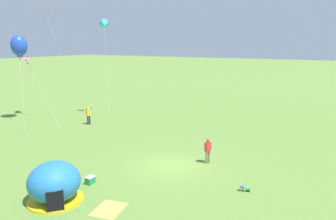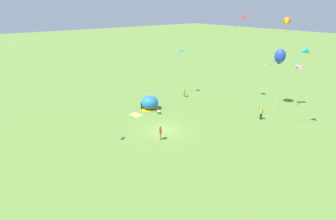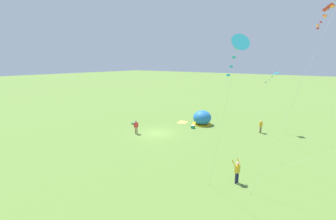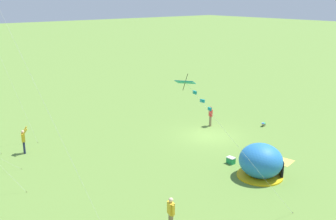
{
  "view_description": "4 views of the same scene",
  "coord_description": "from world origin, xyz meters",
  "px_view_note": "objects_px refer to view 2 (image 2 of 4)",
  "views": [
    {
      "loc": [
        -17.77,
        -10.1,
        8.01
      ],
      "look_at": [
        -0.3,
        0.03,
        3.85
      ],
      "focal_mm": 35.0,
      "sensor_mm": 36.0,
      "label": 1
    },
    {
      "loc": [
        23.97,
        -18.37,
        14.91
      ],
      "look_at": [
        0.55,
        0.2,
        2.88
      ],
      "focal_mm": 28.0,
      "sensor_mm": 36.0,
      "label": 2
    },
    {
      "loc": [
        21.29,
        17.77,
        9.08
      ],
      "look_at": [
        -1.79,
        0.55,
        2.83
      ],
      "focal_mm": 24.0,
      "sensor_mm": 36.0,
      "label": 3
    },
    {
      "loc": [
        -20.75,
        21.15,
        10.69
      ],
      "look_at": [
        1.08,
        3.34,
        2.52
      ],
      "focal_mm": 42.0,
      "sensor_mm": 36.0,
      "label": 4
    }
  ],
  "objects_px": {
    "popup_tent": "(150,103)",
    "kite_orange": "(287,22)",
    "person_watching_sky": "(184,91)",
    "kite_red": "(242,21)",
    "person_center_field": "(160,132)",
    "kite_blue": "(280,56)",
    "cooler_box": "(159,112)",
    "kite_teal": "(180,53)",
    "person_far_back": "(261,113)",
    "toddler_crawling": "(122,138)",
    "kite_cyan": "(304,51)",
    "kite_pink": "(296,69)"
  },
  "relations": [
    {
      "from": "kite_orange",
      "to": "cooler_box",
      "type": "bearing_deg",
      "value": -122.71
    },
    {
      "from": "popup_tent",
      "to": "person_far_back",
      "type": "bearing_deg",
      "value": 37.51
    },
    {
      "from": "person_watching_sky",
      "to": "kite_teal",
      "type": "xyz_separation_m",
      "value": [
        -1.87,
        0.46,
        6.25
      ]
    },
    {
      "from": "cooler_box",
      "to": "kite_red",
      "type": "relative_size",
      "value": 0.04
    },
    {
      "from": "kite_pink",
      "to": "kite_red",
      "type": "xyz_separation_m",
      "value": [
        -7.32,
        -4.6,
        6.83
      ]
    },
    {
      "from": "popup_tent",
      "to": "kite_teal",
      "type": "relative_size",
      "value": 0.35
    },
    {
      "from": "toddler_crawling",
      "to": "kite_red",
      "type": "xyz_separation_m",
      "value": [
        -0.63,
        21.75,
        12.51
      ]
    },
    {
      "from": "person_center_field",
      "to": "person_far_back",
      "type": "bearing_deg",
      "value": 74.73
    },
    {
      "from": "popup_tent",
      "to": "kite_pink",
      "type": "distance_m",
      "value": 22.72
    },
    {
      "from": "cooler_box",
      "to": "kite_cyan",
      "type": "xyz_separation_m",
      "value": [
        14.26,
        10.81,
        9.64
      ]
    },
    {
      "from": "person_watching_sky",
      "to": "kite_red",
      "type": "height_order",
      "value": "kite_red"
    },
    {
      "from": "toddler_crawling",
      "to": "kite_teal",
      "type": "distance_m",
      "value": 20.07
    },
    {
      "from": "kite_teal",
      "to": "cooler_box",
      "type": "bearing_deg",
      "value": -57.89
    },
    {
      "from": "person_far_back",
      "to": "popup_tent",
      "type": "bearing_deg",
      "value": -142.49
    },
    {
      "from": "cooler_box",
      "to": "person_center_field",
      "type": "relative_size",
      "value": 0.31
    },
    {
      "from": "toddler_crawling",
      "to": "person_far_back",
      "type": "distance_m",
      "value": 19.33
    },
    {
      "from": "kite_blue",
      "to": "kite_orange",
      "type": "bearing_deg",
      "value": -57.71
    },
    {
      "from": "person_center_field",
      "to": "toddler_crawling",
      "type": "bearing_deg",
      "value": -129.9
    },
    {
      "from": "person_watching_sky",
      "to": "kite_cyan",
      "type": "height_order",
      "value": "kite_cyan"
    },
    {
      "from": "kite_blue",
      "to": "kite_teal",
      "type": "height_order",
      "value": "kite_blue"
    },
    {
      "from": "kite_orange",
      "to": "person_center_field",
      "type": "bearing_deg",
      "value": -98.83
    },
    {
      "from": "person_far_back",
      "to": "person_watching_sky",
      "type": "distance_m",
      "value": 14.04
    },
    {
      "from": "person_far_back",
      "to": "kite_blue",
      "type": "xyz_separation_m",
      "value": [
        -2.23,
        6.74,
        6.74
      ]
    },
    {
      "from": "kite_pink",
      "to": "kite_red",
      "type": "relative_size",
      "value": 0.59
    },
    {
      "from": "kite_red",
      "to": "kite_cyan",
      "type": "bearing_deg",
      "value": -14.21
    },
    {
      "from": "kite_teal",
      "to": "kite_blue",
      "type": "bearing_deg",
      "value": 31.2
    },
    {
      "from": "popup_tent",
      "to": "kite_pink",
      "type": "xyz_separation_m",
      "value": [
        12.69,
        18.21,
        4.86
      ]
    },
    {
      "from": "person_far_back",
      "to": "kite_red",
      "type": "relative_size",
      "value": 0.14
    },
    {
      "from": "cooler_box",
      "to": "kite_cyan",
      "type": "height_order",
      "value": "kite_cyan"
    },
    {
      "from": "popup_tent",
      "to": "kite_pink",
      "type": "height_order",
      "value": "kite_pink"
    },
    {
      "from": "kite_teal",
      "to": "person_center_field",
      "type": "bearing_deg",
      "value": -47.91
    },
    {
      "from": "toddler_crawling",
      "to": "kite_red",
      "type": "height_order",
      "value": "kite_red"
    },
    {
      "from": "popup_tent",
      "to": "kite_blue",
      "type": "bearing_deg",
      "value": 57.33
    },
    {
      "from": "toddler_crawling",
      "to": "kite_orange",
      "type": "bearing_deg",
      "value": 75.44
    },
    {
      "from": "kite_orange",
      "to": "kite_blue",
      "type": "xyz_separation_m",
      "value": [
        -1.25,
        1.98,
        -4.95
      ]
    },
    {
      "from": "toddler_crawling",
      "to": "kite_blue",
      "type": "height_order",
      "value": "kite_blue"
    },
    {
      "from": "cooler_box",
      "to": "kite_cyan",
      "type": "distance_m",
      "value": 20.33
    },
    {
      "from": "cooler_box",
      "to": "person_far_back",
      "type": "xyz_separation_m",
      "value": [
        10.44,
        9.98,
        0.78
      ]
    },
    {
      "from": "popup_tent",
      "to": "kite_teal",
      "type": "bearing_deg",
      "value": 108.86
    },
    {
      "from": "popup_tent",
      "to": "toddler_crawling",
      "type": "xyz_separation_m",
      "value": [
        6.0,
        -8.14,
        -0.82
      ]
    },
    {
      "from": "popup_tent",
      "to": "kite_orange",
      "type": "height_order",
      "value": "kite_orange"
    },
    {
      "from": "kite_orange",
      "to": "person_watching_sky",
      "type": "bearing_deg",
      "value": -152.68
    },
    {
      "from": "kite_pink",
      "to": "kite_red",
      "type": "bearing_deg",
      "value": -147.84
    },
    {
      "from": "kite_pink",
      "to": "popup_tent",
      "type": "bearing_deg",
      "value": -124.86
    },
    {
      "from": "toddler_crawling",
      "to": "kite_teal",
      "type": "height_order",
      "value": "kite_teal"
    },
    {
      "from": "person_center_field",
      "to": "kite_red",
      "type": "relative_size",
      "value": 0.13
    },
    {
      "from": "person_center_field",
      "to": "kite_blue",
      "type": "bearing_deg",
      "value": 85.31
    },
    {
      "from": "person_watching_sky",
      "to": "kite_orange",
      "type": "relative_size",
      "value": 0.13
    },
    {
      "from": "kite_teal",
      "to": "kite_red",
      "type": "bearing_deg",
      "value": 32.12
    },
    {
      "from": "cooler_box",
      "to": "kite_cyan",
      "type": "relative_size",
      "value": 0.05
    }
  ]
}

